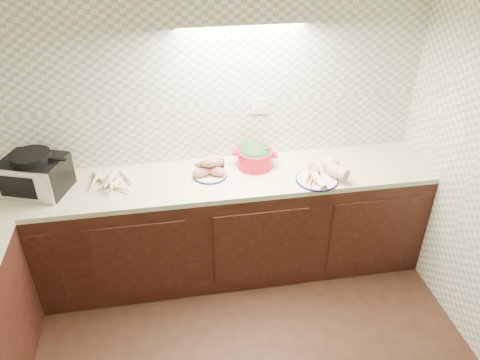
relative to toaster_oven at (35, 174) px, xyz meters
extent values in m
cube|color=#9CAD89|center=(1.10, 0.23, 0.26)|extent=(3.60, 0.05, 2.60)
cube|color=beige|center=(1.65, 0.25, 0.28)|extent=(0.13, 0.01, 0.12)
cube|color=black|center=(1.10, -0.04, -0.61)|extent=(3.60, 0.60, 0.86)
cube|color=beige|center=(1.10, -0.04, -0.16)|extent=(3.60, 0.60, 0.04)
cube|color=black|center=(0.00, 0.01, -0.01)|extent=(0.50, 0.43, 0.25)
cube|color=#B6B6BB|center=(-0.05, -0.15, -0.01)|extent=(0.40, 0.15, 0.25)
cube|color=black|center=(-0.05, -0.15, -0.01)|extent=(0.26, 0.10, 0.17)
cylinder|color=black|center=(0.00, 0.01, 0.13)|extent=(0.35, 0.35, 0.05)
cone|color=beige|center=(0.53, -0.01, -0.12)|extent=(0.18, 0.21, 0.04)
cone|color=beige|center=(0.56, 0.05, -0.11)|extent=(0.22, 0.15, 0.05)
cone|color=beige|center=(0.53, -0.01, -0.12)|extent=(0.20, 0.19, 0.04)
cone|color=beige|center=(0.44, 0.07, -0.12)|extent=(0.20, 0.20, 0.04)
cone|color=beige|center=(0.36, -0.02, -0.11)|extent=(0.13, 0.22, 0.05)
cone|color=beige|center=(0.43, -0.02, -0.09)|extent=(0.22, 0.17, 0.04)
cone|color=beige|center=(0.43, 0.06, -0.09)|extent=(0.22, 0.15, 0.04)
cone|color=beige|center=(0.52, 0.01, -0.10)|extent=(0.06, 0.23, 0.04)
cylinder|color=#161443|center=(1.23, -0.01, -0.13)|extent=(0.26, 0.26, 0.01)
cylinder|color=silver|center=(1.23, -0.01, -0.13)|extent=(0.25, 0.25, 0.02)
ellipsoid|color=#BB6D62|center=(1.17, -0.03, -0.09)|extent=(0.14, 0.08, 0.07)
ellipsoid|color=#BB6D62|center=(1.27, -0.03, -0.09)|extent=(0.14, 0.08, 0.07)
ellipsoid|color=#BB6D62|center=(1.23, 0.04, -0.09)|extent=(0.14, 0.08, 0.07)
ellipsoid|color=#BB6D62|center=(1.19, 0.02, -0.05)|extent=(0.14, 0.08, 0.07)
ellipsoid|color=#BB6D62|center=(1.26, 0.03, -0.05)|extent=(0.14, 0.08, 0.07)
ellipsoid|color=#BB6D62|center=(1.23, -0.02, -0.02)|extent=(0.14, 0.08, 0.07)
ellipsoid|color=#BB6D62|center=(1.25, 0.01, -0.01)|extent=(0.14, 0.08, 0.07)
cylinder|color=black|center=(1.28, 0.11, -0.11)|extent=(0.14, 0.14, 0.05)
sphere|color=maroon|center=(1.27, 0.11, -0.07)|extent=(0.08, 0.08, 0.08)
sphere|color=silver|center=(1.31, 0.12, -0.08)|extent=(0.05, 0.05, 0.05)
cylinder|color=red|center=(1.59, 0.08, -0.07)|extent=(0.35, 0.35, 0.14)
cube|color=red|center=(1.44, 0.12, -0.03)|extent=(0.05, 0.07, 0.02)
cube|color=red|center=(1.73, 0.03, -0.03)|extent=(0.05, 0.07, 0.02)
ellipsoid|color=#2C5E25|center=(1.59, 0.08, -0.01)|extent=(0.25, 0.25, 0.14)
cylinder|color=#161443|center=(2.00, -0.21, -0.13)|extent=(0.32, 0.32, 0.01)
cylinder|color=silver|center=(2.00, -0.21, -0.13)|extent=(0.30, 0.30, 0.02)
cone|color=orange|center=(1.97, -0.20, -0.10)|extent=(0.06, 0.18, 0.04)
cone|color=orange|center=(1.99, -0.17, -0.10)|extent=(0.08, 0.18, 0.04)
cone|color=orange|center=(2.00, -0.20, -0.10)|extent=(0.05, 0.18, 0.04)
cone|color=orange|center=(2.00, -0.20, -0.09)|extent=(0.14, 0.16, 0.04)
cylinder|color=beige|center=(1.99, -0.27, -0.10)|extent=(0.06, 0.21, 0.05)
cylinder|color=#4F8336|center=(2.00, -0.11, -0.10)|extent=(0.06, 0.13, 0.05)
camera|label=1|loc=(0.95, -2.98, 1.72)|focal=35.00mm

